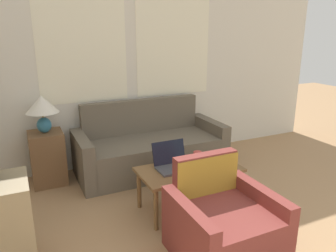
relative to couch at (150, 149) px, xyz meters
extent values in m
cube|color=silver|center=(0.00, 0.42, 1.03)|extent=(5.99, 0.05, 2.60)
cube|color=white|center=(-0.70, 0.40, 1.28)|extent=(1.10, 0.01, 1.30)
cube|color=white|center=(0.55, 0.40, 1.28)|extent=(1.10, 0.01, 1.30)
cube|color=#665B4C|center=(0.00, -0.07, -0.06)|extent=(1.63, 0.81, 0.43)
cube|color=#665B4C|center=(0.00, 0.28, 0.17)|extent=(1.63, 0.12, 0.89)
cube|color=#665B4C|center=(-0.89, -0.07, 0.02)|extent=(0.14, 0.81, 0.58)
cube|color=#665B4C|center=(0.89, -0.07, 0.02)|extent=(0.14, 0.81, 0.58)
cube|color=brown|center=(-0.12, -1.91, -0.06)|extent=(0.58, 0.75, 0.43)
cube|color=brown|center=(-0.12, -1.58, 0.12)|extent=(0.58, 0.10, 0.79)
cube|color=brown|center=(-0.46, -1.91, 0.00)|extent=(0.10, 0.75, 0.55)
cube|color=brown|center=(0.22, -1.91, 0.00)|extent=(0.10, 0.75, 0.55)
cube|color=#A87F28|center=(-0.12, -1.64, 0.21)|extent=(0.59, 0.01, 0.57)
cube|color=brown|center=(-1.26, 0.13, 0.05)|extent=(0.39, 0.39, 0.64)
ellipsoid|color=teal|center=(-1.26, 0.13, 0.46)|extent=(0.17, 0.17, 0.18)
cylinder|color=tan|center=(-1.26, 0.13, 0.58)|extent=(0.02, 0.02, 0.06)
cone|color=white|center=(-1.26, 0.13, 0.70)|extent=(0.37, 0.37, 0.20)
cube|color=brown|center=(-0.01, -1.11, 0.16)|extent=(1.03, 0.54, 0.03)
cylinder|color=brown|center=(-0.48, -1.33, -0.07)|extent=(0.04, 0.04, 0.41)
cylinder|color=brown|center=(0.45, -1.33, -0.07)|extent=(0.04, 0.04, 0.41)
cylinder|color=brown|center=(-0.48, -0.88, -0.07)|extent=(0.04, 0.04, 0.41)
cylinder|color=brown|center=(0.45, -0.88, -0.07)|extent=(0.04, 0.04, 0.41)
cube|color=#47474C|center=(-0.16, -1.08, 0.18)|extent=(0.36, 0.24, 0.02)
cube|color=black|center=(-0.16, -0.93, 0.31)|extent=(0.36, 0.07, 0.23)
cylinder|color=#B23D38|center=(0.18, -0.94, 0.22)|extent=(0.09, 0.09, 0.09)
ellipsoid|color=gold|center=(0.32, -1.23, 0.21)|extent=(0.18, 0.18, 0.08)
cube|color=black|center=(0.29, -1.01, 0.18)|extent=(0.10, 0.15, 0.02)
camera|label=1|loc=(-1.52, -3.78, 1.52)|focal=35.00mm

